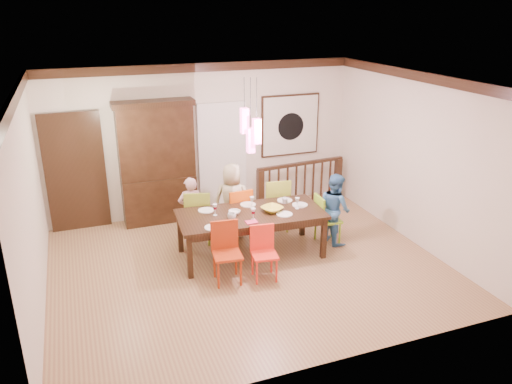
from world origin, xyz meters
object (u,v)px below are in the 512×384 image
object	(u,v)px
dining_table	(251,217)
china_hutch	(157,162)
person_end_right	(335,208)
balustrade	(300,184)
chair_far_left	(198,212)
chair_end_right	(328,216)
person_far_mid	(232,200)
person_far_left	(191,210)

from	to	relation	value
dining_table	china_hutch	distance (m)	2.31
person_end_right	balustrade	bearing A→B (deg)	-9.84
chair_far_left	person_end_right	world-z (taller)	person_end_right
chair_far_left	person_end_right	size ratio (longest dim) A/B	0.78
chair_end_right	person_far_mid	bearing A→B (deg)	63.96
china_hutch	balustrade	xyz separation A→B (m)	(2.79, -0.35, -0.66)
person_far_left	person_end_right	xyz separation A→B (m)	(2.32, -0.87, 0.03)
china_hutch	person_far_left	xyz separation A→B (m)	(0.35, -1.12, -0.57)
balustrade	person_far_mid	world-z (taller)	person_far_mid
balustrade	person_end_right	distance (m)	1.65
dining_table	chair_end_right	bearing A→B (deg)	2.33
dining_table	balustrade	xyz separation A→B (m)	(1.65, 1.61, -0.18)
chair_end_right	person_end_right	distance (m)	0.17
dining_table	person_end_right	xyz separation A→B (m)	(1.52, -0.03, -0.06)
person_far_mid	person_end_right	size ratio (longest dim) A/B	1.08
chair_end_right	chair_far_left	bearing A→B (deg)	72.88
chair_far_left	dining_table	bearing A→B (deg)	146.85
china_hutch	balustrade	bearing A→B (deg)	-7.08
person_far_mid	person_end_right	world-z (taller)	person_far_mid
balustrade	person_far_left	bearing A→B (deg)	-167.70
chair_end_right	china_hutch	size ratio (longest dim) A/B	0.38
chair_far_left	balustrade	xyz separation A→B (m)	(2.33, 0.82, -0.06)
balustrade	dining_table	bearing A→B (deg)	-140.87
chair_end_right	china_hutch	distance (m)	3.29
person_end_right	china_hutch	bearing A→B (deg)	47.78
chair_end_right	balustrade	world-z (taller)	balustrade
person_end_right	person_far_left	bearing A→B (deg)	63.89
chair_end_right	dining_table	bearing A→B (deg)	93.06
chair_end_right	china_hutch	world-z (taller)	china_hutch
chair_far_left	person_far_mid	world-z (taller)	person_far_mid
dining_table	person_far_left	distance (m)	1.16
person_far_left	balustrade	bearing A→B (deg)	-159.52
dining_table	balustrade	size ratio (longest dim) A/B	1.24
person_far_left	dining_table	bearing A→B (deg)	136.42
dining_table	chair_end_right	world-z (taller)	chair_end_right
dining_table	person_end_right	bearing A→B (deg)	2.00
chair_end_right	china_hutch	bearing A→B (deg)	56.16
person_far_left	china_hutch	bearing A→B (deg)	-69.78
balustrade	china_hutch	bearing A→B (deg)	167.73
chair_far_left	chair_end_right	distance (m)	2.24
chair_far_left	person_far_left	size ratio (longest dim) A/B	0.82
china_hutch	chair_end_right	bearing A→B (deg)	-37.82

